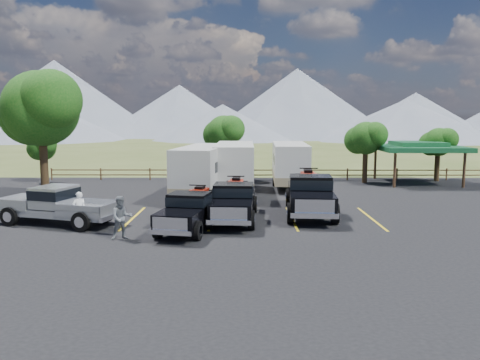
{
  "coord_description": "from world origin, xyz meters",
  "views": [
    {
      "loc": [
        -0.47,
        -19.06,
        5.08
      ],
      "look_at": [
        -0.62,
        6.86,
        1.6
      ],
      "focal_mm": 35.0,
      "sensor_mm": 36.0,
      "label": 1
    }
  ],
  "objects_px": {
    "trailer_left": "(203,171)",
    "rig_center": "(234,200)",
    "pickup_silver": "(58,205)",
    "person_a": "(79,210)",
    "person_b": "(122,218)",
    "tree_big_nw": "(40,109)",
    "rig_right": "(310,193)",
    "pavilion": "(418,147)",
    "trailer_right": "(290,164)",
    "rig_left": "(191,209)",
    "trailer_center": "(235,167)"
  },
  "relations": [
    {
      "from": "trailer_center",
      "to": "trailer_right",
      "type": "height_order",
      "value": "trailer_center"
    },
    {
      "from": "rig_left",
      "to": "trailer_center",
      "type": "bearing_deg",
      "value": 90.52
    },
    {
      "from": "trailer_left",
      "to": "pickup_silver",
      "type": "relative_size",
      "value": 1.48
    },
    {
      "from": "tree_big_nw",
      "to": "trailer_right",
      "type": "bearing_deg",
      "value": 20.1
    },
    {
      "from": "rig_center",
      "to": "person_a",
      "type": "relative_size",
      "value": 3.74
    },
    {
      "from": "person_a",
      "to": "pavilion",
      "type": "bearing_deg",
      "value": -174.23
    },
    {
      "from": "rig_left",
      "to": "person_b",
      "type": "distance_m",
      "value": 3.27
    },
    {
      "from": "pavilion",
      "to": "trailer_left",
      "type": "xyz_separation_m",
      "value": [
        -15.94,
        -7.17,
        -1.04
      ]
    },
    {
      "from": "rig_center",
      "to": "trailer_right",
      "type": "bearing_deg",
      "value": 73.94
    },
    {
      "from": "rig_left",
      "to": "trailer_right",
      "type": "xyz_separation_m",
      "value": [
        5.77,
        12.93,
        0.76
      ]
    },
    {
      "from": "person_a",
      "to": "trailer_right",
      "type": "bearing_deg",
      "value": -160.52
    },
    {
      "from": "pickup_silver",
      "to": "person_a",
      "type": "distance_m",
      "value": 1.4
    },
    {
      "from": "rig_left",
      "to": "trailer_center",
      "type": "relative_size",
      "value": 0.61
    },
    {
      "from": "person_a",
      "to": "rig_right",
      "type": "bearing_deg",
      "value": 166.04
    },
    {
      "from": "pavilion",
      "to": "pickup_silver",
      "type": "height_order",
      "value": "pavilion"
    },
    {
      "from": "rig_left",
      "to": "pickup_silver",
      "type": "relative_size",
      "value": 0.92
    },
    {
      "from": "trailer_right",
      "to": "rig_left",
      "type": "bearing_deg",
      "value": -111.77
    },
    {
      "from": "rig_right",
      "to": "trailer_center",
      "type": "relative_size",
      "value": 0.74
    },
    {
      "from": "trailer_left",
      "to": "person_b",
      "type": "relative_size",
      "value": 5.17
    },
    {
      "from": "tree_big_nw",
      "to": "rig_right",
      "type": "xyz_separation_m",
      "value": [
        15.6,
        -3.89,
        -4.45
      ]
    },
    {
      "from": "pavilion",
      "to": "trailer_center",
      "type": "height_order",
      "value": "trailer_center"
    },
    {
      "from": "rig_left",
      "to": "rig_right",
      "type": "relative_size",
      "value": 0.83
    },
    {
      "from": "rig_center",
      "to": "pickup_silver",
      "type": "relative_size",
      "value": 0.98
    },
    {
      "from": "trailer_center",
      "to": "pickup_silver",
      "type": "relative_size",
      "value": 1.49
    },
    {
      "from": "rig_right",
      "to": "person_a",
      "type": "distance_m",
      "value": 11.48
    },
    {
      "from": "pickup_silver",
      "to": "rig_center",
      "type": "bearing_deg",
      "value": 113.36
    },
    {
      "from": "rig_center",
      "to": "person_b",
      "type": "distance_m",
      "value": 5.95
    },
    {
      "from": "trailer_right",
      "to": "person_a",
      "type": "bearing_deg",
      "value": -128.48
    },
    {
      "from": "trailer_left",
      "to": "rig_center",
      "type": "bearing_deg",
      "value": -64.38
    },
    {
      "from": "tree_big_nw",
      "to": "trailer_left",
      "type": "relative_size",
      "value": 0.83
    },
    {
      "from": "rig_left",
      "to": "trailer_right",
      "type": "distance_m",
      "value": 14.18
    },
    {
      "from": "tree_big_nw",
      "to": "rig_center",
      "type": "bearing_deg",
      "value": -24.74
    },
    {
      "from": "rig_center",
      "to": "pickup_silver",
      "type": "distance_m",
      "value": 8.39
    },
    {
      "from": "person_b",
      "to": "person_a",
      "type": "bearing_deg",
      "value": 117.19
    },
    {
      "from": "rig_left",
      "to": "trailer_left",
      "type": "relative_size",
      "value": 0.62
    },
    {
      "from": "rig_left",
      "to": "trailer_left",
      "type": "xyz_separation_m",
      "value": [
        -0.12,
        8.06,
        0.8
      ]
    },
    {
      "from": "rig_left",
      "to": "person_b",
      "type": "relative_size",
      "value": 3.21
    },
    {
      "from": "trailer_left",
      "to": "pavilion",
      "type": "bearing_deg",
      "value": 31.49
    },
    {
      "from": "rig_left",
      "to": "pavilion",
      "type": "bearing_deg",
      "value": 54.67
    },
    {
      "from": "pavilion",
      "to": "rig_left",
      "type": "distance_m",
      "value": 22.04
    },
    {
      "from": "trailer_right",
      "to": "pickup_silver",
      "type": "xyz_separation_m",
      "value": [
        -12.17,
        -12.05,
        -0.71
      ]
    },
    {
      "from": "pavilion",
      "to": "person_b",
      "type": "relative_size",
      "value": 3.4
    },
    {
      "from": "trailer_right",
      "to": "tree_big_nw",
      "type": "bearing_deg",
      "value": -157.64
    },
    {
      "from": "rig_right",
      "to": "pickup_silver",
      "type": "xyz_separation_m",
      "value": [
        -12.28,
        -2.49,
        -0.16
      ]
    },
    {
      "from": "pickup_silver",
      "to": "person_b",
      "type": "distance_m",
      "value": 4.65
    },
    {
      "from": "person_b",
      "to": "rig_center",
      "type": "bearing_deg",
      "value": 17.0
    },
    {
      "from": "trailer_right",
      "to": "person_a",
      "type": "distance_m",
      "value": 16.77
    },
    {
      "from": "trailer_left",
      "to": "person_b",
      "type": "distance_m",
      "value": 10.3
    },
    {
      "from": "pavilion",
      "to": "person_a",
      "type": "relative_size",
      "value": 3.72
    },
    {
      "from": "tree_big_nw",
      "to": "trailer_left",
      "type": "xyz_separation_m",
      "value": [
        9.6,
        0.8,
        -3.85
      ]
    }
  ]
}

